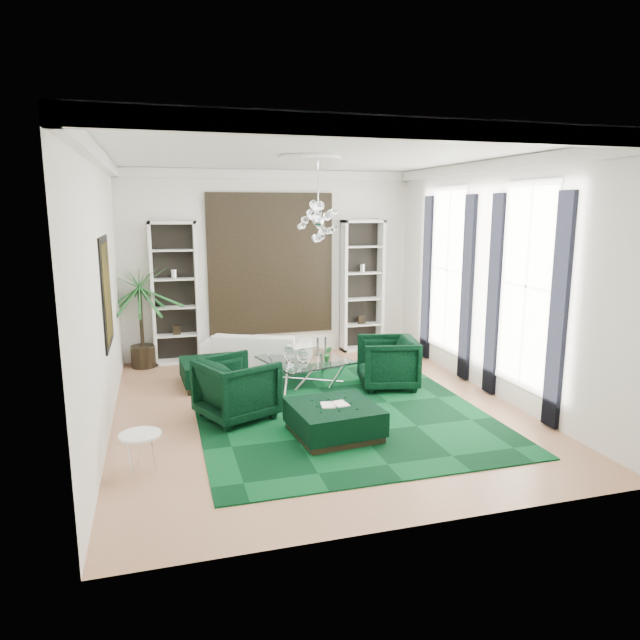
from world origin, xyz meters
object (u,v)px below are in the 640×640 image
object	(u,v)px
ottoman_side	(212,373)
palm	(140,302)
sofa	(257,348)
ottoman_front	(334,421)
armchair_left	(237,389)
armchair_right	(388,363)
side_table	(141,454)
coffee_table	(305,372)

from	to	relation	value
ottoman_side	palm	world-z (taller)	palm
ottoman_side	palm	bearing A→B (deg)	127.00
sofa	ottoman_front	xyz separation A→B (m)	(0.37, -3.98, -0.09)
armchair_left	armchair_right	xyz separation A→B (m)	(2.68, 0.76, -0.01)
armchair_right	ottoman_front	bearing A→B (deg)	-28.55
armchair_left	side_table	bearing A→B (deg)	113.56
coffee_table	side_table	distance (m)	3.87
armchair_right	ottoman_front	distance (m)	2.36
sofa	side_table	world-z (taller)	sofa
palm	ottoman_side	bearing A→B (deg)	-53.00
armchair_right	ottoman_side	xyz separation A→B (m)	(-2.90, 0.96, -0.22)
coffee_table	palm	bearing A→B (deg)	144.96
ottoman_side	side_table	size ratio (longest dim) A/B	2.07
armchair_left	ottoman_front	distance (m)	1.57
armchair_left	armchair_right	distance (m)	2.79
armchair_left	ottoman_side	xyz separation A→B (m)	(-0.21, 1.72, -0.23)
armchair_right	coffee_table	xyz separation A→B (m)	(-1.31, 0.57, -0.21)
armchair_right	coffee_table	world-z (taller)	armchair_right
sofa	palm	xyz separation A→B (m)	(-2.17, 0.31, 0.97)
ottoman_side	ottoman_front	distance (m)	3.07
palm	coffee_table	bearing A→B (deg)	-35.04
sofa	palm	size ratio (longest dim) A/B	0.83
sofa	armchair_left	world-z (taller)	armchair_left
armchair_left	ottoman_front	world-z (taller)	armchair_left
ottoman_side	armchair_left	bearing A→B (deg)	-82.88
side_table	sofa	bearing A→B (deg)	64.27
armchair_right	palm	size ratio (longest dim) A/B	0.38
armchair_left	armchair_right	size ratio (longest dim) A/B	1.03
ottoman_side	sofa	bearing A→B (deg)	50.62
armchair_left	ottoman_side	size ratio (longest dim) A/B	1.00
sofa	ottoman_front	bearing A→B (deg)	118.37
ottoman_front	coffee_table	bearing A→B (deg)	84.97
ottoman_front	side_table	bearing A→B (deg)	-170.52
side_table	ottoman_side	bearing A→B (deg)	70.72
sofa	coffee_table	world-z (taller)	sofa
coffee_table	ottoman_side	size ratio (longest dim) A/B	1.32
armchair_right	side_table	bearing A→B (deg)	-49.37
ottoman_side	side_table	distance (m)	3.35
armchair_right	side_table	size ratio (longest dim) A/B	2.01
palm	ottoman_front	bearing A→B (deg)	-59.38
armchair_left	ottoman_side	bearing A→B (deg)	-16.84
coffee_table	ottoman_front	distance (m)	2.37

